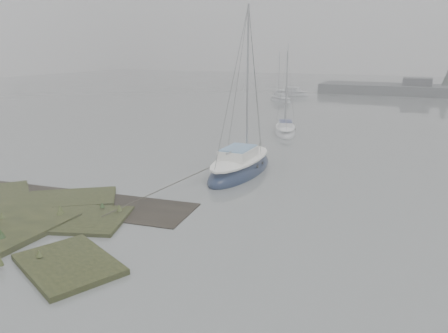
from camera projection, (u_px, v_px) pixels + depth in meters
ground at (296, 122)px, 41.25m from camera, size 160.00×160.00×0.00m
sailboat_main at (240, 167)px, 24.69m from camera, size 2.46×7.03×9.85m
sailboat_white at (285, 131)px, 35.84m from camera, size 3.15×5.30×7.11m
sailboat_far_a at (281, 100)px, 56.83m from camera, size 4.55×4.57×6.85m
sailboat_far_c at (291, 94)px, 64.05m from camera, size 5.90×2.93×7.96m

